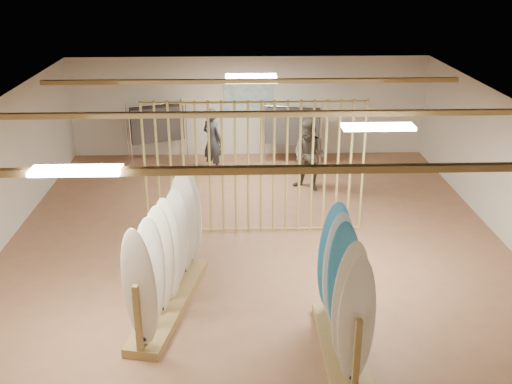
{
  "coord_description": "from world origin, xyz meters",
  "views": [
    {
      "loc": [
        -0.36,
        -10.56,
        5.43
      ],
      "look_at": [
        0.0,
        0.0,
        1.2
      ],
      "focal_mm": 42.0,
      "sensor_mm": 36.0,
      "label": 1
    }
  ],
  "objects_px": {
    "shopper_a": "(213,137)",
    "shopper_b": "(309,151)",
    "clothing_rack_a": "(156,124)",
    "clothing_rack_b": "(292,126)",
    "rack_right": "(343,311)",
    "rack_left": "(168,270)"
  },
  "relations": [
    {
      "from": "shopper_a",
      "to": "shopper_b",
      "type": "bearing_deg",
      "value": -166.51
    },
    {
      "from": "clothing_rack_a",
      "to": "clothing_rack_b",
      "type": "distance_m",
      "value": 3.72
    },
    {
      "from": "clothing_rack_a",
      "to": "shopper_b",
      "type": "xyz_separation_m",
      "value": [
        3.94,
        -2.23,
        -0.1
      ]
    },
    {
      "from": "shopper_a",
      "to": "clothing_rack_a",
      "type": "bearing_deg",
      "value": 10.42
    },
    {
      "from": "shopper_a",
      "to": "rack_right",
      "type": "bearing_deg",
      "value": 146.93
    },
    {
      "from": "clothing_rack_b",
      "to": "shopper_a",
      "type": "bearing_deg",
      "value": -153.81
    },
    {
      "from": "rack_right",
      "to": "shopper_b",
      "type": "xyz_separation_m",
      "value": [
        0.28,
        6.5,
        0.29
      ]
    },
    {
      "from": "shopper_a",
      "to": "clothing_rack_b",
      "type": "bearing_deg",
      "value": -122.15
    },
    {
      "from": "shopper_b",
      "to": "shopper_a",
      "type": "bearing_deg",
      "value": -175.1
    },
    {
      "from": "rack_right",
      "to": "clothing_rack_a",
      "type": "xyz_separation_m",
      "value": [
        -3.67,
        8.73,
        0.4
      ]
    },
    {
      "from": "rack_right",
      "to": "shopper_b",
      "type": "bearing_deg",
      "value": 87.32
    },
    {
      "from": "clothing_rack_b",
      "to": "shopper_b",
      "type": "relative_size",
      "value": 0.85
    },
    {
      "from": "rack_left",
      "to": "clothing_rack_a",
      "type": "xyz_separation_m",
      "value": [
        -1.06,
        7.45,
        0.4
      ]
    },
    {
      "from": "shopper_b",
      "to": "clothing_rack_b",
      "type": "bearing_deg",
      "value": 130.47
    },
    {
      "from": "clothing_rack_a",
      "to": "shopper_a",
      "type": "distance_m",
      "value": 1.83
    },
    {
      "from": "clothing_rack_a",
      "to": "rack_right",
      "type": "bearing_deg",
      "value": -88.69
    },
    {
      "from": "shopper_b",
      "to": "rack_right",
      "type": "bearing_deg",
      "value": -59.24
    },
    {
      "from": "rack_left",
      "to": "clothing_rack_b",
      "type": "distance_m",
      "value": 7.6
    },
    {
      "from": "rack_right",
      "to": "shopper_a",
      "type": "bearing_deg",
      "value": 104.89
    },
    {
      "from": "rack_right",
      "to": "clothing_rack_b",
      "type": "distance_m",
      "value": 8.4
    },
    {
      "from": "shopper_a",
      "to": "shopper_b",
      "type": "relative_size",
      "value": 1.0
    },
    {
      "from": "rack_right",
      "to": "shopper_a",
      "type": "xyz_separation_m",
      "value": [
        -2.1,
        7.78,
        0.29
      ]
    }
  ]
}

